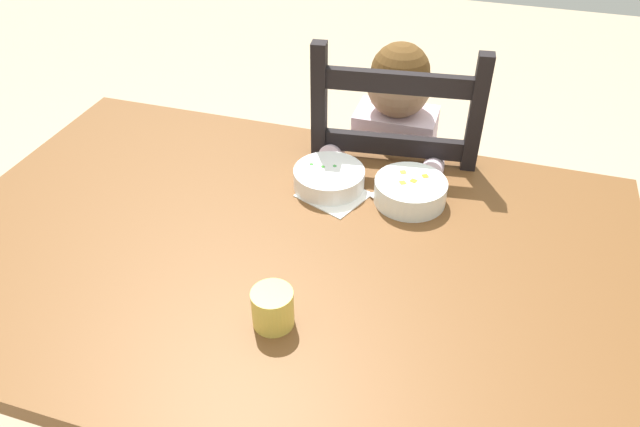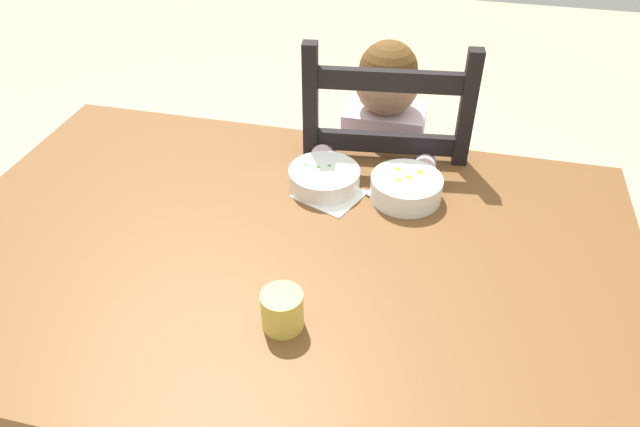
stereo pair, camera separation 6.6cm
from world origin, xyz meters
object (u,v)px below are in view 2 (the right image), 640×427
(dining_table, at_px, (282,278))
(drinking_cup, at_px, (282,310))
(child_figure, at_px, (381,156))
(dining_chair, at_px, (380,202))
(spoon, at_px, (383,195))
(bowl_of_carrots, at_px, (406,187))
(bowl_of_peas, at_px, (324,178))

(dining_table, relative_size, drinking_cup, 19.53)
(dining_table, height_order, child_figure, child_figure)
(dining_chair, xyz_separation_m, spoon, (0.04, -0.30, 0.25))
(dining_table, height_order, dining_chair, dining_chair)
(dining_table, bearing_deg, spoon, 51.79)
(child_figure, distance_m, bowl_of_carrots, 0.33)
(dining_chair, xyz_separation_m, bowl_of_carrots, (0.09, -0.30, 0.27))
(spoon, height_order, drinking_cup, drinking_cup)
(dining_table, height_order, drinking_cup, drinking_cup)
(bowl_of_peas, relative_size, bowl_of_carrots, 1.02)
(spoon, bearing_deg, bowl_of_carrots, 10.12)
(dining_table, bearing_deg, bowl_of_carrots, 46.02)
(dining_table, relative_size, bowl_of_peas, 8.84)
(bowl_of_carrots, relative_size, drinking_cup, 2.17)
(bowl_of_peas, bearing_deg, dining_table, -98.93)
(dining_table, xyz_separation_m, bowl_of_carrots, (0.23, 0.24, 0.12))
(child_figure, relative_size, bowl_of_peas, 5.70)
(bowl_of_peas, height_order, drinking_cup, drinking_cup)
(bowl_of_peas, xyz_separation_m, spoon, (0.15, -0.01, -0.02))
(child_figure, bearing_deg, dining_chair, 29.27)
(child_figure, bearing_deg, spoon, -81.01)
(bowl_of_carrots, bearing_deg, drinking_cup, -110.88)
(spoon, bearing_deg, drinking_cup, -105.34)
(dining_chair, height_order, spoon, dining_chair)
(spoon, xyz_separation_m, drinking_cup, (-0.12, -0.44, 0.03))
(drinking_cup, bearing_deg, spoon, 74.66)
(dining_table, xyz_separation_m, child_figure, (0.14, 0.53, 0.01))
(dining_chair, relative_size, spoon, 7.45)
(dining_table, xyz_separation_m, dining_chair, (0.14, 0.54, -0.16))
(drinking_cup, bearing_deg, bowl_of_peas, 93.33)
(dining_chair, bearing_deg, child_figure, -150.73)
(dining_chair, distance_m, bowl_of_peas, 0.41)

